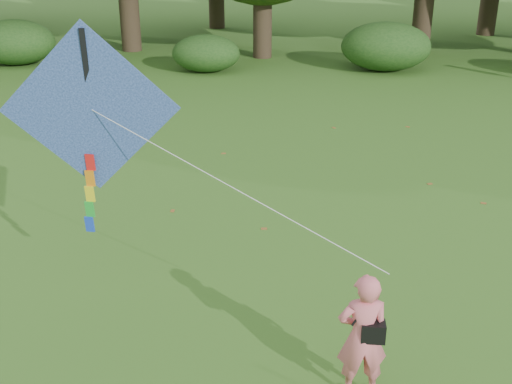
{
  "coord_description": "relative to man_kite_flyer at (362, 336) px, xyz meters",
  "views": [
    {
      "loc": [
        -0.05,
        -7.7,
        5.75
      ],
      "look_at": [
        -0.83,
        2.0,
        1.5
      ],
      "focal_mm": 45.0,
      "sensor_mm": 36.0,
      "label": 1
    }
  ],
  "objects": [
    {
      "name": "shrub_band",
      "position": [
        -1.47,
        18.6,
        -0.03
      ],
      "size": [
        39.15,
        3.22,
        1.88
      ],
      "color": "#264919",
      "rests_on": "ground"
    },
    {
      "name": "flying_kite",
      "position": [
        -3.88,
        2.0,
        2.23
      ],
      "size": [
        5.42,
        2.29,
        3.29
      ],
      "color": "#2868B1",
      "rests_on": "ground"
    },
    {
      "name": "ground",
      "position": [
        -0.75,
        0.99,
        -0.89
      ],
      "size": [
        100.0,
        100.0,
        0.0
      ],
      "primitive_type": "plane",
      "color": "#265114",
      "rests_on": "ground"
    },
    {
      "name": "man_kite_flyer",
      "position": [
        0.0,
        0.0,
        0.0
      ],
      "size": [
        0.69,
        0.49,
        1.77
      ],
      "primitive_type": "imported",
      "rotation": [
        0.0,
        0.0,
        3.25
      ],
      "color": "#E16A73",
      "rests_on": "ground"
    },
    {
      "name": "crossbody_bag",
      "position": [
        0.12,
        -0.03,
        0.12
      ],
      "size": [
        0.43,
        0.2,
        0.71
      ],
      "color": "black",
      "rests_on": "ground"
    },
    {
      "name": "fallen_leaves",
      "position": [
        -0.76,
        6.41,
        -0.88
      ],
      "size": [
        11.42,
        12.81,
        0.01
      ],
      "color": "brown",
      "rests_on": "ground"
    }
  ]
}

